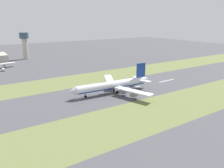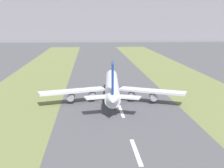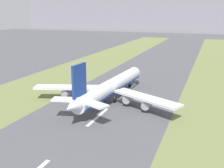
% 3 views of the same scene
% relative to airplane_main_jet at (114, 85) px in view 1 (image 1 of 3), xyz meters
% --- Properties ---
extents(ground_plane, '(800.00, 800.00, 0.00)m').
position_rel_airplane_main_jet_xyz_m(ground_plane, '(2.32, 2.01, -6.02)').
color(ground_plane, '#4C4C51').
extents(grass_median_west, '(40.00, 600.00, 0.01)m').
position_rel_airplane_main_jet_xyz_m(grass_median_west, '(-42.68, 2.01, -6.02)').
color(grass_median_west, olive).
rests_on(grass_median_west, ground).
extents(grass_median_east, '(40.00, 600.00, 0.01)m').
position_rel_airplane_main_jet_xyz_m(grass_median_east, '(47.32, 2.01, -6.02)').
color(grass_median_east, olive).
rests_on(grass_median_east, ground).
extents(centreline_dash_near, '(1.20, 18.00, 0.01)m').
position_rel_airplane_main_jet_xyz_m(centreline_dash_near, '(2.32, -58.10, -6.01)').
color(centreline_dash_near, silver).
rests_on(centreline_dash_near, ground).
extents(centreline_dash_mid, '(1.20, 18.00, 0.01)m').
position_rel_airplane_main_jet_xyz_m(centreline_dash_mid, '(2.32, -18.10, -6.01)').
color(centreline_dash_mid, silver).
rests_on(centreline_dash_mid, ground).
extents(centreline_dash_far, '(1.20, 18.00, 0.01)m').
position_rel_airplane_main_jet_xyz_m(centreline_dash_far, '(2.32, 21.90, -6.01)').
color(centreline_dash_far, silver).
rests_on(centreline_dash_far, ground).
extents(airplane_main_jet, '(64.00, 67.22, 20.20)m').
position_rel_airplane_main_jet_xyz_m(airplane_main_jet, '(0.00, 0.00, 0.00)').
color(airplane_main_jet, silver).
rests_on(airplane_main_jet, ground).
extents(control_tower, '(12.00, 12.00, 36.19)m').
position_rel_airplane_main_jet_xyz_m(control_tower, '(189.43, 22.39, 16.30)').
color(control_tower, '#B2AD9E').
rests_on(control_tower, ground).
extents(service_truck, '(6.30, 3.45, 3.10)m').
position_rel_airplane_main_jet_xyz_m(service_truck, '(124.07, 60.02, -4.36)').
color(service_truck, gold).
rests_on(service_truck, ground).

